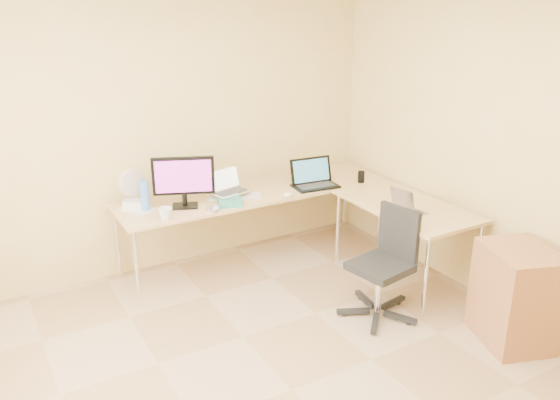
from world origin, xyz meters
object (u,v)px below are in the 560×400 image
laptop_black (316,174)px  monitor (184,182)px  desk_return (403,242)px  keyboard (234,196)px  mug (166,214)px  desk_fan (131,188)px  desk_main (257,226)px  laptop_return (410,202)px  cabinet (515,298)px  laptop_center (230,181)px  office_chair (381,259)px  water_bottle (145,196)px

laptop_black → monitor: bearing=-178.9°
desk_return → keyboard: (-1.24, 0.93, 0.38)m
mug → desk_fan: (-0.13, 0.50, 0.10)m
desk_main → desk_fan: (-1.13, 0.20, 0.52)m
desk_return → laptop_black: 1.04m
laptop_return → cabinet: size_ratio=0.38×
desk_main → mug: (-0.99, -0.30, 0.42)m
laptop_center → office_chair: size_ratio=0.38×
keyboard → laptop_return: laptop_return is taller
keyboard → water_bottle: bearing=-164.0°
laptop_center → water_bottle: 0.77m
desk_main → laptop_return: (0.84, -1.18, 0.46)m
mug → cabinet: (2.01, -1.88, -0.42)m
desk_return → mug: mug is taller
desk_return → laptop_black: laptop_black is taller
keyboard → desk_fan: size_ratio=1.60×
keyboard → office_chair: bearing=-42.3°
mug → laptop_return: laptop_return is taller
office_chair → desk_return: bearing=23.3°
water_bottle → cabinet: size_ratio=0.34×
keyboard → mug: mug is taller
desk_return → mug: 2.13m
monitor → mug: 0.38m
keyboard → desk_fan: 0.91m
laptop_center → laptop_return: bearing=-59.0°
desk_return → laptop_center: laptop_center is taller
water_bottle → laptop_return: water_bottle is taller
laptop_center → laptop_black: size_ratio=0.80×
mug → laptop_return: 2.04m
water_bottle → desk_fan: desk_fan is taller
keyboard → mug: (-0.73, -0.23, 0.04)m
laptop_center → keyboard: (0.03, -0.01, -0.14)m
laptop_center → mug: bearing=-176.0°
desk_fan → keyboard: bearing=-36.4°
laptop_black → laptop_return: laptop_black is taller
monitor → office_chair: (1.12, -1.31, -0.46)m
desk_fan → office_chair: bearing=-65.6°
laptop_black → keyboard: 0.83m
desk_main → desk_return: (0.98, -1.00, 0.00)m
desk_return → cabinet: 1.18m
cabinet → laptop_return: bearing=119.7°
desk_return → laptop_center: 1.66m
desk_fan → desk_return: bearing=-48.7°
mug → office_chair: 1.78m
desk_fan → monitor: bearing=-54.9°
keyboard → desk_main: bearing=36.4°
laptop_black → keyboard: (-0.81, 0.12, -0.12)m
laptop_black → laptop_return: bearing=-67.4°
monitor → office_chair: bearing=-27.2°
desk_return → keyboard: keyboard is taller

